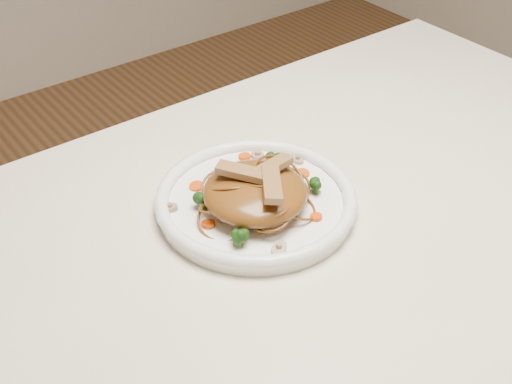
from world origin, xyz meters
TOP-DOWN VIEW (x-y plane):
  - table at (0.00, 0.00)m, footprint 1.20×0.80m
  - plate at (-0.10, 0.08)m, footprint 0.33×0.33m
  - noodle_mound at (-0.11, 0.06)m, footprint 0.17×0.17m
  - chicken_a at (-0.08, 0.06)m, footprint 0.07×0.03m
  - chicken_b at (-0.12, 0.08)m, footprint 0.06×0.07m
  - chicken_c at (-0.11, 0.03)m, footprint 0.06×0.07m
  - broccoli_0 at (-0.03, 0.12)m, footprint 0.02×0.02m
  - broccoli_1 at (-0.17, 0.10)m, footprint 0.03×0.03m
  - broccoli_2 at (-0.17, 0.01)m, footprint 0.03×0.03m
  - broccoli_3 at (-0.02, 0.04)m, footprint 0.03×0.03m
  - carrot_0 at (-0.05, 0.17)m, footprint 0.02×0.02m
  - carrot_1 at (-0.18, 0.07)m, footprint 0.02×0.02m
  - carrot_2 at (-0.01, 0.08)m, footprint 0.02×0.02m
  - carrot_3 at (-0.15, 0.15)m, footprint 0.03×0.03m
  - carrot_4 at (-0.06, -0.01)m, footprint 0.02×0.02m
  - mushroom_0 at (-0.14, -0.03)m, footprint 0.03×0.03m
  - mushroom_1 at (0.01, 0.11)m, footprint 0.02×0.02m
  - mushroom_2 at (-0.21, 0.13)m, footprint 0.03×0.03m
  - mushroom_3 at (-0.03, 0.16)m, footprint 0.03×0.03m

SIDE VIEW (x-z plane):
  - table at x=0.00m, z-range 0.28..1.03m
  - plate at x=-0.10m, z-range 0.75..0.77m
  - carrot_0 at x=-0.05m, z-range 0.77..0.77m
  - carrot_1 at x=-0.18m, z-range 0.77..0.77m
  - carrot_2 at x=-0.01m, z-range 0.77..0.77m
  - carrot_3 at x=-0.15m, z-range 0.77..0.77m
  - carrot_4 at x=-0.06m, z-range 0.77..0.77m
  - mushroom_0 at x=-0.14m, z-range 0.77..0.77m
  - mushroom_1 at x=0.01m, z-range 0.77..0.77m
  - mushroom_2 at x=-0.21m, z-range 0.77..0.77m
  - mushroom_3 at x=-0.03m, z-range 0.77..0.77m
  - broccoli_0 at x=-0.03m, z-range 0.77..0.79m
  - broccoli_3 at x=-0.02m, z-range 0.77..0.79m
  - broccoli_1 at x=-0.17m, z-range 0.77..0.80m
  - broccoli_2 at x=-0.17m, z-range 0.77..0.80m
  - noodle_mound at x=-0.11m, z-range 0.77..0.82m
  - chicken_a at x=-0.08m, z-range 0.82..0.83m
  - chicken_b at x=-0.12m, z-range 0.82..0.83m
  - chicken_c at x=-0.11m, z-range 0.82..0.83m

